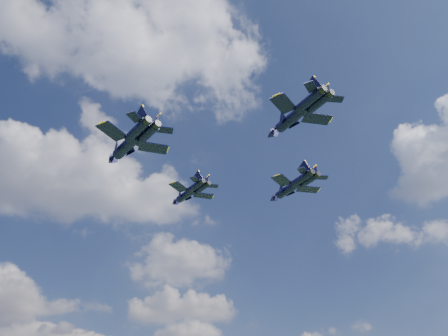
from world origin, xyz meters
TOP-DOWN VIEW (x-y plane):
  - jet_lead at (-1.55, 18.88)m, footprint 10.83×14.93m
  - jet_left at (-15.85, -1.98)m, footprint 12.94×17.77m
  - jet_right at (19.43, 8.91)m, footprint 11.99×16.40m
  - jet_slot at (11.20, -14.02)m, footprint 12.14×16.65m

SIDE VIEW (x-z plane):
  - jet_left at x=-15.85m, z-range 61.06..65.30m
  - jet_right at x=19.43m, z-range 62.93..66.79m
  - jet_slot at x=11.20m, z-range 63.40..67.33m
  - jet_lead at x=-1.55m, z-range 64.19..67.74m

